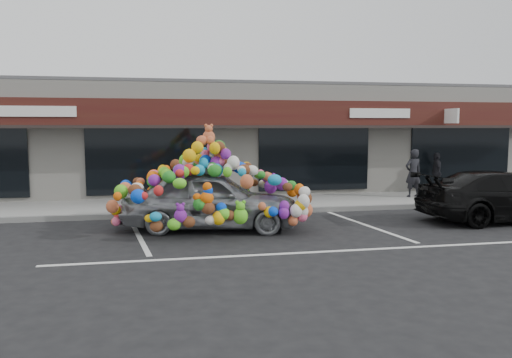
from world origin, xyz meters
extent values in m
plane|color=black|center=(0.00, 0.00, 0.00)|extent=(90.00, 90.00, 0.00)
cube|color=silver|center=(0.00, 8.50, 2.10)|extent=(24.00, 6.00, 4.20)
cube|color=#59595B|center=(0.00, 8.50, 4.25)|extent=(24.00, 6.00, 0.12)
cube|color=#3E1110|center=(0.00, 5.42, 3.15)|extent=(24.00, 0.18, 0.90)
cube|color=black|center=(0.00, 4.90, 2.65)|extent=(24.00, 1.20, 0.10)
cube|color=white|center=(8.20, 4.95, 3.05)|extent=(0.08, 0.95, 0.55)
cube|color=white|center=(-6.50, 5.30, 3.15)|extent=(2.40, 0.04, 0.35)
cube|color=white|center=(5.50, 5.30, 3.15)|extent=(2.40, 0.04, 0.35)
cube|color=black|center=(-3.00, 5.47, 1.45)|extent=(4.20, 0.12, 2.30)
cube|color=black|center=(3.00, 5.47, 1.45)|extent=(4.20, 0.12, 2.30)
cube|color=black|center=(9.00, 5.47, 1.45)|extent=(4.20, 0.12, 2.30)
cube|color=gray|center=(0.00, 4.00, 0.07)|extent=(26.00, 3.00, 0.15)
cube|color=slate|center=(0.00, 2.50, 0.07)|extent=(26.00, 0.18, 0.16)
cube|color=silver|center=(-3.20, 0.20, 0.00)|extent=(0.73, 4.37, 0.01)
cube|color=silver|center=(2.80, 0.20, 0.00)|extent=(0.73, 4.37, 0.01)
cube|color=silver|center=(2.00, -2.30, 0.00)|extent=(14.00, 0.12, 0.01)
imported|color=gray|center=(-1.36, 0.53, 0.76)|extent=(2.64, 4.74, 1.52)
ellipsoid|color=red|center=(-1.36, 0.53, 2.10)|extent=(1.69, 2.11, 1.14)
sphere|color=yellow|center=(0.21, 0.38, 1.10)|extent=(0.34, 0.34, 0.34)
sphere|color=#152EFF|center=(-0.76, -0.45, 0.55)|extent=(0.36, 0.36, 0.36)
sphere|color=green|center=(-2.16, 1.50, 0.60)|extent=(0.30, 0.30, 0.30)
sphere|color=pink|center=(-1.36, 0.53, 2.62)|extent=(0.32, 0.32, 0.32)
sphere|color=#EC4608|center=(-2.70, 0.63, 1.11)|extent=(0.30, 0.30, 0.30)
imported|color=black|center=(6.84, 0.06, 0.71)|extent=(2.00, 4.89, 1.42)
imported|color=black|center=(6.23, 4.05, 1.00)|extent=(0.66, 0.48, 1.71)
imported|color=#28262C|center=(7.71, 5.00, 0.91)|extent=(0.96, 0.63, 1.52)
camera|label=1|loc=(-2.69, -12.20, 2.65)|focal=35.00mm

